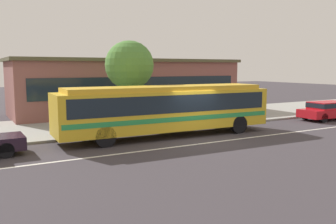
# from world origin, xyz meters

# --- Properties ---
(ground_plane) EXTENTS (120.00, 120.00, 0.00)m
(ground_plane) POSITION_xyz_m (0.00, 0.00, 0.00)
(ground_plane) COLOR #3A353A
(sidewalk_slab) EXTENTS (60.00, 8.00, 0.12)m
(sidewalk_slab) POSITION_xyz_m (0.00, 7.05, 0.06)
(sidewalk_slab) COLOR #979690
(sidewalk_slab) RESTS_ON ground_plane
(lane_stripe_center) EXTENTS (56.00, 0.16, 0.01)m
(lane_stripe_center) POSITION_xyz_m (0.00, -0.80, 0.00)
(lane_stripe_center) COLOR silver
(lane_stripe_center) RESTS_ON ground_plane
(transit_bus) EXTENTS (11.77, 2.84, 2.69)m
(transit_bus) POSITION_xyz_m (-0.95, 1.70, 1.57)
(transit_bus) COLOR gold
(transit_bus) RESTS_ON ground_plane
(sedan_far_ahead) EXTENTS (4.84, 1.99, 1.29)m
(sedan_far_ahead) POSITION_xyz_m (12.05, 1.47, 0.73)
(sedan_far_ahead) COLOR red
(sedan_far_ahead) RESTS_ON ground_plane
(pedestrian_waiting_near_sign) EXTENTS (0.46, 0.46, 1.72)m
(pedestrian_waiting_near_sign) POSITION_xyz_m (-0.26, 4.89, 1.13)
(pedestrian_waiting_near_sign) COLOR navy
(pedestrian_waiting_near_sign) RESTS_ON sidewalk_slab
(pedestrian_walking_along_curb) EXTENTS (0.42, 0.42, 1.67)m
(pedestrian_walking_along_curb) POSITION_xyz_m (2.98, 4.20, 1.10)
(pedestrian_walking_along_curb) COLOR #736A59
(pedestrian_walking_along_curb) RESTS_ON sidewalk_slab
(pedestrian_standing_by_tree) EXTENTS (0.39, 0.39, 1.78)m
(pedestrian_standing_by_tree) POSITION_xyz_m (-5.59, 3.61, 1.16)
(pedestrian_standing_by_tree) COLOR #666557
(pedestrian_standing_by_tree) RESTS_ON sidewalk_slab
(bus_stop_sign) EXTENTS (0.13, 0.44, 2.28)m
(bus_stop_sign) POSITION_xyz_m (3.10, 3.79, 1.59)
(bus_stop_sign) COLOR gray
(bus_stop_sign) RESTS_ON sidewalk_slab
(street_tree_near_stop) EXTENTS (2.99, 2.99, 5.19)m
(street_tree_near_stop) POSITION_xyz_m (-1.41, 5.60, 3.79)
(street_tree_near_stop) COLOR brown
(street_tree_near_stop) RESTS_ON sidewalk_slab
(station_building) EXTENTS (18.08, 6.88, 4.34)m
(station_building) POSITION_xyz_m (1.19, 12.30, 2.18)
(station_building) COLOR brown
(station_building) RESTS_ON ground_plane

